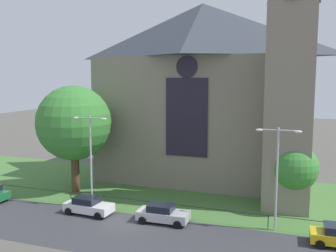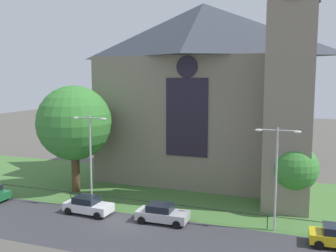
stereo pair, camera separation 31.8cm
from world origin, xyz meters
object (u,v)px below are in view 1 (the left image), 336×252
Objects in this scene: streetlamp_near at (91,150)px; streetlamp_far at (277,166)px; tree_right_near at (295,168)px; parked_car_white at (88,206)px; church_building at (207,90)px; tree_left_near at (74,123)px; parked_car_silver at (163,214)px.

streetlamp_near is 16.13m from streetlamp_far.
tree_right_near is 0.75× the size of streetlamp_far.
streetlamp_near reaches higher than parked_car_white.
parked_car_white is (-6.80, -14.72, -9.53)m from church_building.
tree_left_near is at bearing 169.61° from streetlamp_far.
tree_right_near is at bearing 30.34° from parked_car_silver.
church_building is 15.18m from tree_left_near.
tree_left_near is 14.06m from parked_car_silver.
streetlamp_far is at bearing 7.33° from parked_car_silver.
church_building is 17.29m from parked_car_silver.
streetlamp_far is 1.89× the size of parked_car_silver.
church_building is at bearing 67.92° from parked_car_white.
church_building is 14.37m from tree_right_near.
tree_left_near is 1.83× the size of tree_right_near.
streetlamp_near is 8.78m from parked_car_silver.
parked_car_silver is (6.75, 0.30, 0.00)m from parked_car_white.
streetlamp_far is at bearing 8.76° from parked_car_white.
tree_left_near is 2.56× the size of parked_car_white.
parked_car_silver is (-9.96, -6.16, -3.21)m from tree_right_near.
streetlamp_near reaches higher than streetlamp_far.
church_building reaches higher than streetlamp_near.
parked_car_silver is at bearing -148.28° from tree_right_near.
parked_car_white is 1.01× the size of parked_car_silver.
tree_right_near is at bearing 2.95° from tree_left_near.
tree_right_near is 12.14m from parked_car_silver.
church_building is 3.10× the size of streetlamp_near.
streetlamp_far is at bearing -56.35° from church_building.
tree_left_near is 1.31× the size of streetlamp_near.
parked_car_white is (4.72, -5.35, -6.38)m from tree_left_near.
tree_left_near is 20.66m from streetlamp_far.
streetlamp_near is at bearing 113.37° from parked_car_white.
tree_left_near reaches higher than streetlamp_far.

